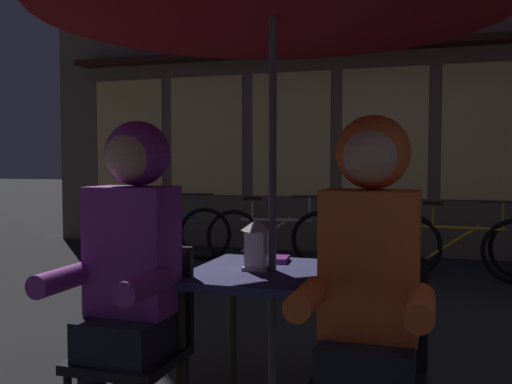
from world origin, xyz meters
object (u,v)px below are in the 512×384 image
Objects in this scene: cafe_table at (272,293)px; person_left_hooded at (129,257)px; bicycle_second at (276,237)px; chair_right at (370,365)px; lantern at (257,243)px; chair_left at (138,339)px; book at (268,259)px; bicycle_fourth at (461,247)px; person_right_hooded at (369,271)px; bicycle_nearest at (165,232)px; bicycle_third at (363,240)px.

cafe_table is 0.53× the size of person_left_hooded.
bicycle_second is (-0.62, 4.34, -0.50)m from person_left_hooded.
chair_right is at bearing 3.39° from person_left_hooded.
lantern reaches higher than chair_left.
lantern is at bearing 146.74° from chair_right.
person_left_hooded is 0.76m from book.
bicycle_fourth is at bearing 71.04° from person_left_hooded.
book is at bearing 56.05° from chair_left.
lantern is (-0.07, -0.01, 0.22)m from cafe_table.
bicycle_second is at bearing 174.95° from bicycle_fourth.
lantern is 1.16× the size of book.
person_right_hooded is 0.86m from book.
bicycle_fourth is at bearing -5.05° from bicycle_second.
bicycle_nearest is at bearing 123.19° from cafe_table.
person_left_hooded and person_right_hooded have the same top height.
cafe_table is 0.85× the size of chair_right.
bicycle_second is (-0.62, 4.28, -0.14)m from chair_left.
person_right_hooded reaches higher than chair_left.
bicycle_third reaches higher than cafe_table.
bicycle_nearest is 0.98× the size of bicycle_third.
chair_right is at bearing -37.55° from cafe_table.
bicycle_fourth is at bearing 70.80° from chair_left.
person_right_hooded is at bearing 0.00° from person_left_hooded.
person_right_hooded is at bearing -3.39° from chair_left.
person_left_hooded is at bearing -134.13° from lantern.
person_left_hooded is (-0.96, -0.06, 0.36)m from chair_right.
bicycle_second is at bearing -179.61° from bicycle_third.
bicycle_third is at bearing 83.52° from book.
person_right_hooded is at bearing -82.67° from bicycle_third.
cafe_table is 3.86m from bicycle_fourth.
chair_left is at bearing -95.35° from bicycle_third.
bicycle_second is 8.32× the size of book.
bicycle_third is 1.04m from bicycle_fourth.
bicycle_second is at bearing 98.10° from person_left_hooded.
chair_left is at bearing 90.00° from person_left_hooded.
bicycle_nearest is at bearing 115.85° from chair_left.
bicycle_nearest is 4.43m from book.
book is at bearing -56.21° from bicycle_nearest.
person_left_hooded is 1.00× the size of person_right_hooded.
bicycle_second is at bearing 98.94° from book.
chair_left is at bearing 176.61° from person_right_hooded.
lantern is at bearing -105.28° from bicycle_fourth.
bicycle_nearest is (-2.47, 3.89, -0.51)m from lantern.
bicycle_nearest is (-2.06, 4.25, -0.14)m from chair_left.
lantern is 0.27× the size of chair_left.
chair_left is 0.53× the size of bicycle_nearest.
bicycle_second is 0.99× the size of bicycle_fourth.
cafe_table is at bearing 138.43° from person_right_hooded.
person_right_hooded is (0.96, -0.06, 0.36)m from chair_left.
person_left_hooded is 0.96m from person_right_hooded.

